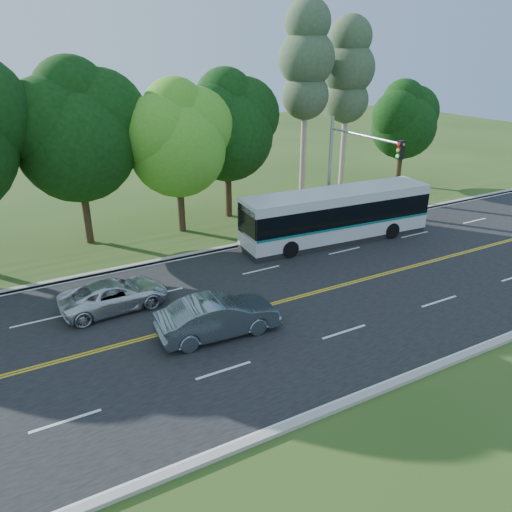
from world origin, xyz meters
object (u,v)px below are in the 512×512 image
traffic_signal (350,161)px  sedan (218,316)px  transit_bus (336,216)px  suv (114,295)px

traffic_signal → sedan: 13.87m
transit_bus → suv: (-13.78, -2.05, -0.87)m
traffic_signal → transit_bus: (-0.96, -0.28, -3.13)m
suv → transit_bus: bearing=-84.4°
traffic_signal → transit_bus: 3.28m
traffic_signal → suv: size_ratio=1.48×
transit_bus → suv: bearing=-167.9°
sedan → suv: bearing=39.9°
suv → traffic_signal: bearing=-83.9°
traffic_signal → suv: (-14.73, -2.33, -3.99)m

